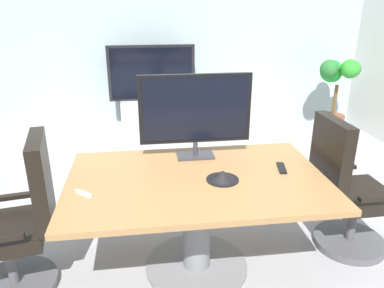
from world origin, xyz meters
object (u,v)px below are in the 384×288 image
(conference_table, at_px, (197,204))
(wall_display_unit, at_px, (153,107))
(office_chair_left, at_px, (21,230))
(potted_plant, at_px, (336,86))
(conference_phone, at_px, (223,176))
(office_chair_right, at_px, (345,196))
(tv_monitor, at_px, (195,111))
(remote_control, at_px, (282,168))

(conference_table, height_order, wall_display_unit, wall_display_unit)
(office_chair_left, bearing_deg, potted_plant, 117.51)
(office_chair_left, distance_m, conference_phone, 1.39)
(conference_table, xyz_separation_m, office_chair_left, (-1.18, -0.03, -0.09))
(conference_table, height_order, office_chair_right, office_chair_right)
(tv_monitor, bearing_deg, potted_plant, 44.22)
(tv_monitor, bearing_deg, wall_display_unit, 95.35)
(wall_display_unit, height_order, conference_phone, wall_display_unit)
(conference_table, height_order, office_chair_left, office_chair_left)
(office_chair_right, distance_m, tv_monitor, 1.34)
(potted_plant, bearing_deg, remote_control, -124.16)
(conference_phone, relative_size, remote_control, 1.29)
(tv_monitor, distance_m, conference_phone, 0.56)
(tv_monitor, height_order, remote_control, tv_monitor)
(office_chair_left, bearing_deg, office_chair_right, 83.70)
(wall_display_unit, bearing_deg, tv_monitor, -84.65)
(office_chair_right, relative_size, remote_control, 6.41)
(remote_control, bearing_deg, tv_monitor, 161.77)
(office_chair_right, height_order, tv_monitor, tv_monitor)
(office_chair_right, bearing_deg, remote_control, 94.13)
(conference_table, height_order, conference_phone, conference_phone)
(office_chair_left, height_order, remote_control, office_chair_left)
(tv_monitor, distance_m, wall_display_unit, 2.68)
(conference_table, bearing_deg, remote_control, 4.85)
(wall_display_unit, bearing_deg, conference_table, -86.16)
(office_chair_left, bearing_deg, conference_phone, 79.27)
(office_chair_right, relative_size, conference_phone, 4.95)
(conference_phone, distance_m, remote_control, 0.47)
(remote_control, bearing_deg, potted_plant, 67.34)
(conference_phone, height_order, remote_control, conference_phone)
(conference_phone, bearing_deg, office_chair_right, 9.11)
(conference_phone, bearing_deg, office_chair_left, 178.87)
(office_chair_right, bearing_deg, conference_table, 94.00)
(potted_plant, relative_size, remote_control, 6.69)
(office_chair_right, height_order, potted_plant, potted_plant)
(office_chair_right, bearing_deg, tv_monitor, 75.23)
(conference_table, bearing_deg, office_chair_right, 4.97)
(office_chair_left, distance_m, office_chair_right, 2.37)
(wall_display_unit, height_order, remote_control, wall_display_unit)
(office_chair_left, height_order, conference_phone, office_chair_left)
(office_chair_left, xyz_separation_m, conference_phone, (1.35, -0.03, 0.32))
(office_chair_left, distance_m, remote_control, 1.83)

